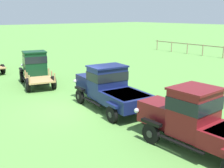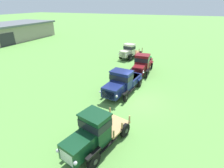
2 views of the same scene
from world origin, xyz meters
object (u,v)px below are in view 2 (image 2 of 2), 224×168
Objects in this scene: vintage_truck_back_of_row at (129,51)px; vintage_truck_midrow_center at (122,82)px; farm_shed at (5,33)px; oil_drum_beside_row at (149,59)px; vintage_truck_second_in_line at (93,133)px; vintage_truck_far_side at (142,64)px.

vintage_truck_midrow_center is at bearing -166.34° from vintage_truck_back_of_row.
farm_shed is 33.88m from vintage_truck_midrow_center.
vintage_truck_midrow_center is 6.54× the size of oil_drum_beside_row.
vintage_truck_second_in_line is at bearing -122.86° from farm_shed.
vintage_truck_far_side reaches higher than vintage_truck_midrow_center.
farm_shed reaches higher than vintage_truck_far_side.
vintage_truck_back_of_row is (10.68, 2.59, 0.04)m from vintage_truck_midrow_center.
vintage_truck_second_in_line is 5.75× the size of oil_drum_beside_row.
vintage_truck_back_of_row reaches higher than oil_drum_beside_row.
oil_drum_beside_row is at bearing -100.91° from vintage_truck_back_of_row.
farm_shed is 4.52× the size of vintage_truck_second_in_line.
vintage_truck_far_side is 1.07× the size of vintage_truck_back_of_row.
oil_drum_beside_row is (4.38, -0.02, -0.70)m from vintage_truck_far_side.
vintage_truck_second_in_line is at bearing -179.31° from oil_drum_beside_row.
vintage_truck_second_in_line is at bearing -173.76° from vintage_truck_midrow_center.
oil_drum_beside_row is at bearing -0.32° from vintage_truck_far_side.
vintage_truck_midrow_center is (-13.37, -31.12, -0.74)m from farm_shed.
vintage_truck_second_in_line is 1.01× the size of vintage_truck_back_of_row.
farm_shed is 28.66m from vintage_truck_back_of_row.
farm_shed is 4.29× the size of vintage_truck_far_side.
farm_shed reaches higher than oil_drum_beside_row.
vintage_truck_far_side is (12.94, 0.23, -0.05)m from vintage_truck_second_in_line.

